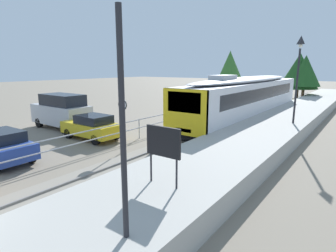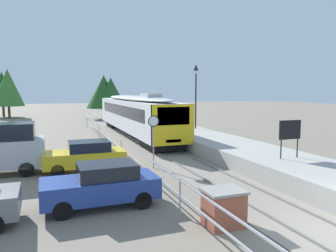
{
  "view_description": "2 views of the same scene",
  "coord_description": "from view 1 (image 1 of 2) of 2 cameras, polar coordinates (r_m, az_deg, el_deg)",
  "views": [
    {
      "loc": [
        8.15,
        -0.53,
        4.38
      ],
      "look_at": [
        0.4,
        10.02,
        1.6
      ],
      "focal_mm": 29.53,
      "sensor_mm": 36.0,
      "label": 1
    },
    {
      "loc": [
        -7.17,
        -6.33,
        4.08
      ],
      "look_at": [
        0.0,
        13.02,
        1.8
      ],
      "focal_mm": 34.27,
      "sensor_mm": 36.0,
      "label": 2
    }
  ],
  "objects": [
    {
      "name": "platform_lamp_mid_platform",
      "position": [
        19.0,
        25.38,
        11.6
      ],
      "size": [
        0.34,
        0.34,
        5.35
      ],
      "color": "#232328",
      "rests_on": "station_platform"
    },
    {
      "name": "commuter_train",
      "position": [
        23.57,
        16.0,
        6.09
      ],
      "size": [
        2.82,
        19.14,
        3.74
      ],
      "color": "silver",
      "rests_on": "track_rails"
    },
    {
      "name": "platform_notice_board",
      "position": [
        8.12,
        -0.98,
        -3.68
      ],
      "size": [
        1.2,
        0.08,
        1.8
      ],
      "color": "#232328",
      "rests_on": "station_platform"
    },
    {
      "name": "tree_behind_carpark",
      "position": [
        39.9,
        26.43,
        10.16
      ],
      "size": [
        3.9,
        3.9,
        5.91
      ],
      "color": "brown",
      "rests_on": "ground"
    },
    {
      "name": "parked_van_silver",
      "position": [
        21.52,
        -21.12,
        2.94
      ],
      "size": [
        4.92,
        1.99,
        2.51
      ],
      "color": "#B7BABF",
      "rests_on": "ground"
    },
    {
      "name": "platform_lamp_near_end",
      "position": [
        5.28,
        -9.88,
        14.44
      ],
      "size": [
        0.34,
        0.34,
        5.35
      ],
      "color": "#232328",
      "rests_on": "station_platform"
    },
    {
      "name": "parked_hatchback_yellow",
      "position": [
        17.73,
        -15.42,
        -0.12
      ],
      "size": [
        4.0,
        1.77,
        1.53
      ],
      "color": "gold",
      "rests_on": "ground"
    },
    {
      "name": "tree_behind_station_far",
      "position": [
        40.79,
        25.42,
        10.22
      ],
      "size": [
        4.96,
        4.96,
        6.24
      ],
      "color": "brown",
      "rests_on": "ground"
    },
    {
      "name": "carpark_fence",
      "position": [
        17.32,
        -5.99,
        0.37
      ],
      "size": [
        0.06,
        36.06,
        1.25
      ],
      "color": "#9EA0A5",
      "rests_on": "ground"
    },
    {
      "name": "station_platform",
      "position": [
        23.39,
        23.68,
        1.3
      ],
      "size": [
        3.9,
        60.0,
        0.9
      ],
      "primitive_type": "cube",
      "color": "#A8A59E",
      "rests_on": "ground"
    },
    {
      "name": "tree_distant_left",
      "position": [
        51.64,
        12.63,
        11.9
      ],
      "size": [
        4.48,
        4.48,
        7.3
      ],
      "color": "brown",
      "rests_on": "ground"
    },
    {
      "name": "ground_plane",
      "position": [
        25.52,
        9.84,
        1.93
      ],
      "size": [
        160.0,
        160.0,
        0.0
      ],
      "primitive_type": "plane",
      "color": "slate"
    },
    {
      "name": "speed_limit_sign",
      "position": [
        14.52,
        -9.3,
        2.9
      ],
      "size": [
        0.61,
        0.1,
        2.81
      ],
      "color": "#9EA0A5",
      "rests_on": "ground"
    },
    {
      "name": "track_rails",
      "position": [
        24.35,
        16.16,
        1.24
      ],
      "size": [
        3.2,
        60.0,
        0.14
      ],
      "color": "gray",
      "rests_on": "ground"
    },
    {
      "name": "tree_distant_centre",
      "position": [
        54.82,
        12.84,
        11.92
      ],
      "size": [
        4.35,
        4.35,
        6.99
      ],
      "color": "brown",
      "rests_on": "ground"
    }
  ]
}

